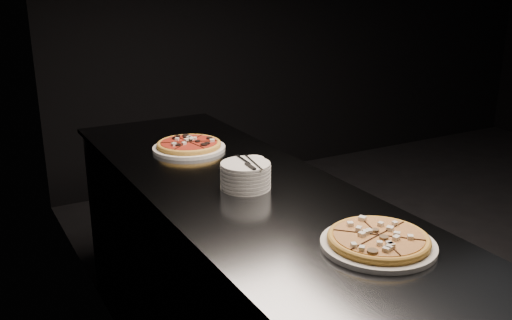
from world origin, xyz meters
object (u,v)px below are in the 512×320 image
counter (249,294)px  plate_stack (246,175)px  pizza_tomato (189,145)px  pizza_mushroom (378,241)px  ramekin (254,166)px  cutlery (249,163)px

counter → plate_stack: plate_stack is taller
counter → plate_stack: 0.51m
pizza_tomato → plate_stack: plate_stack is taller
pizza_mushroom → pizza_tomato: bearing=94.9°
pizza_mushroom → ramekin: bearing=90.7°
pizza_tomato → plate_stack: (-0.01, -0.57, 0.03)m
plate_stack → ramekin: plate_stack is taller
pizza_mushroom → ramekin: 0.75m
cutlery → ramekin: (0.09, 0.13, -0.06)m
counter → plate_stack: (-0.01, 0.01, 0.51)m
counter → cutlery: bearing=-60.3°
ramekin → pizza_tomato: bearing=101.8°
pizza_tomato → plate_stack: 0.57m
plate_stack → ramekin: bearing=49.1°
plate_stack → ramekin: 0.15m
plate_stack → ramekin: (0.10, 0.12, -0.01)m
plate_stack → counter: bearing=-63.1°
counter → pizza_tomato: pizza_tomato is taller
pizza_tomato → ramekin: ramekin is taller
cutlery → plate_stack: bearing=121.2°
cutlery → ramekin: cutlery is taller
counter → pizza_mushroom: pizza_mushroom is taller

